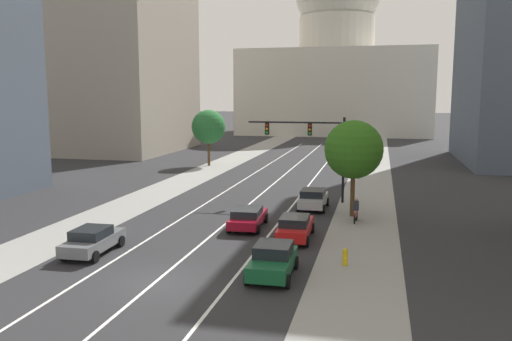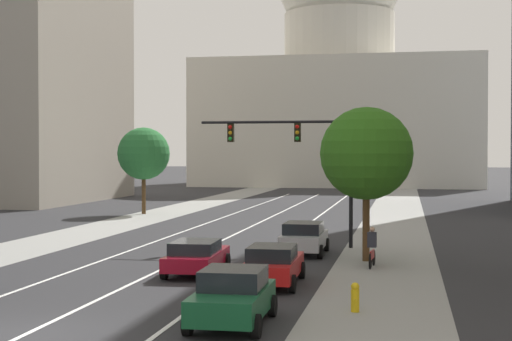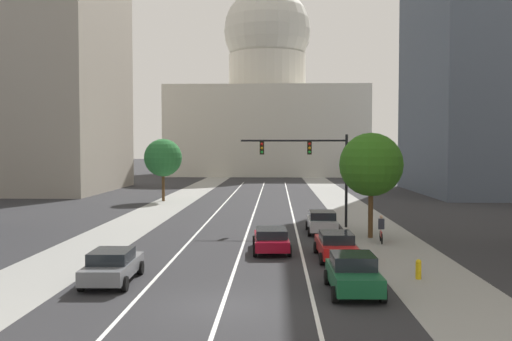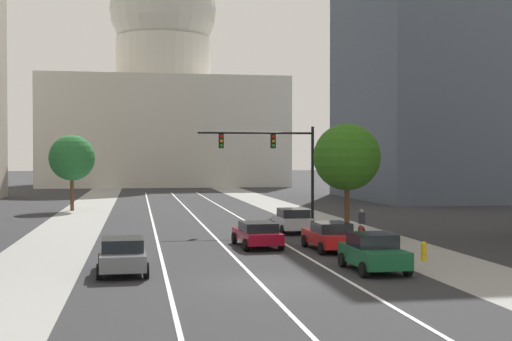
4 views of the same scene
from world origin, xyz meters
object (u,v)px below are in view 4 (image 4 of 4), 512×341
(car_crimson, at_px, (257,234))
(street_tree_far_right, at_px, (347,157))
(fire_hydrant, at_px, (424,251))
(cyclist, at_px, (362,224))
(car_red, at_px, (330,236))
(car_silver, at_px, (293,220))
(capitol_building, at_px, (164,97))
(car_green, at_px, (373,252))
(traffic_signal_mast, at_px, (277,155))
(street_tree_mid_left, at_px, (72,158))
(car_gray, at_px, (123,255))

(car_crimson, height_order, street_tree_far_right, street_tree_far_right)
(fire_hydrant, distance_m, cyclist, 9.35)
(car_red, bearing_deg, car_silver, -1.50)
(capitol_building, height_order, car_red, capitol_building)
(capitol_building, height_order, car_green, capitol_building)
(traffic_signal_mast, height_order, cyclist, traffic_signal_mast)
(car_green, relative_size, street_tree_mid_left, 0.60)
(traffic_signal_mast, height_order, fire_hydrant, traffic_signal_mast)
(cyclist, distance_m, street_tree_mid_left, 31.70)
(capitol_building, distance_m, car_crimson, 87.65)
(capitol_building, distance_m, car_red, 89.71)
(car_crimson, distance_m, fire_hydrant, 9.16)
(car_gray, distance_m, fire_hydrant, 13.65)
(car_silver, relative_size, street_tree_far_right, 0.60)
(car_crimson, height_order, fire_hydrant, car_crimson)
(car_gray, bearing_deg, street_tree_mid_left, 6.63)
(cyclist, relative_size, street_tree_far_right, 0.25)
(fire_hydrant, bearing_deg, car_gray, -175.21)
(fire_hydrant, xyz_separation_m, street_tree_mid_left, (-18.79, 34.50, 4.29))
(car_green, bearing_deg, car_crimson, 20.69)
(car_green, distance_m, car_silver, 15.38)
(car_gray, xyz_separation_m, street_tree_far_right, (13.35, 12.33, 4.04))
(car_crimson, xyz_separation_m, street_tree_mid_left, (-12.08, 28.26, 4.03))
(street_tree_mid_left, bearing_deg, traffic_signal_mast, -51.04)
(capitol_building, height_order, car_silver, capitol_building)
(car_gray, xyz_separation_m, car_crimson, (6.89, 7.37, -0.04))
(fire_hydrant, bearing_deg, street_tree_far_right, 91.25)
(capitol_building, bearing_deg, car_red, -86.65)
(capitol_building, relative_size, traffic_signal_mast, 5.20)
(capitol_building, xyz_separation_m, street_tree_far_right, (8.19, -81.46, -10.49))
(traffic_signal_mast, relative_size, fire_hydrant, 8.69)
(traffic_signal_mast, bearing_deg, cyclist, -59.67)
(car_green, xyz_separation_m, traffic_signal_mast, (-0.42, 18.25, 4.16))
(car_crimson, relative_size, cyclist, 2.70)
(car_crimson, distance_m, cyclist, 7.49)
(street_tree_mid_left, bearing_deg, street_tree_far_right, -51.50)
(capitol_building, xyz_separation_m, cyclist, (8.54, -83.31, -14.44))
(car_green, distance_m, street_tree_far_right, 14.50)
(car_green, xyz_separation_m, street_tree_far_right, (3.02, 13.61, 3.99))
(car_silver, bearing_deg, fire_hydrant, -165.67)
(traffic_signal_mast, height_order, street_tree_far_right, street_tree_far_right)
(car_silver, xyz_separation_m, fire_hydrant, (3.27, -12.95, -0.34))
(street_tree_far_right, xyz_separation_m, street_tree_mid_left, (-18.54, 23.31, -0.05))
(capitol_building, xyz_separation_m, fire_hydrant, (8.43, -92.65, -14.83))
(car_gray, relative_size, street_tree_far_right, 0.64)
(traffic_signal_mast, xyz_separation_m, street_tree_far_right, (3.45, -4.64, -0.17))
(car_green, relative_size, car_red, 0.88)
(car_green, distance_m, fire_hydrant, 4.08)
(cyclist, bearing_deg, street_tree_far_right, 16.28)
(capitol_building, bearing_deg, car_crimson, -88.86)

